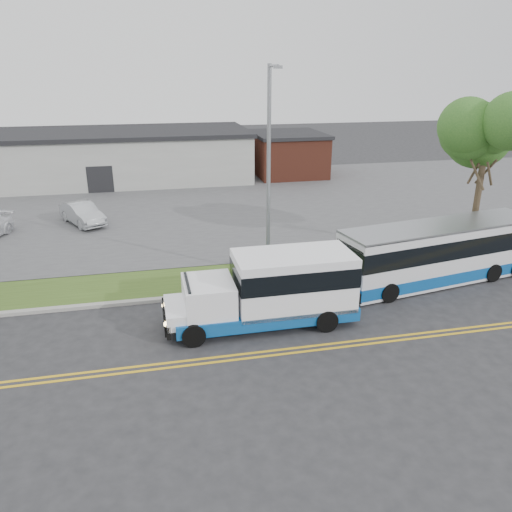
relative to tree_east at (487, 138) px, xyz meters
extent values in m
plane|color=#28282B|center=(-14.00, -3.00, -6.20)|extent=(140.00, 140.00, 0.00)
cube|color=gold|center=(-14.00, -6.85, -6.20)|extent=(70.00, 0.12, 0.01)
cube|color=gold|center=(-14.00, -7.15, -6.20)|extent=(70.00, 0.12, 0.01)
cube|color=#9E9B93|center=(-14.00, -1.90, -6.13)|extent=(80.00, 0.30, 0.15)
cube|color=#3A531B|center=(-14.00, -0.10, -6.15)|extent=(80.00, 3.30, 0.10)
cube|color=#4C4C4F|center=(-14.00, 14.00, -6.15)|extent=(80.00, 25.00, 0.10)
cube|color=#9E9E99|center=(-20.00, 24.00, -4.20)|extent=(25.00, 10.00, 4.00)
cube|color=black|center=(-20.00, 24.00, -2.03)|extent=(25.40, 10.40, 0.35)
cube|color=black|center=(-20.00, 19.05, -5.10)|extent=(2.00, 0.15, 2.20)
cube|color=brown|center=(-3.50, 23.00, -4.40)|extent=(6.00, 7.00, 3.60)
cube|color=black|center=(-3.50, 23.00, -2.45)|extent=(6.30, 7.30, 0.30)
cylinder|color=#32281B|center=(0.00, 0.00, -3.72)|extent=(0.32, 0.32, 4.76)
ellipsoid|color=#2A5D20|center=(0.00, 0.00, 0.02)|extent=(5.20, 5.20, 4.42)
cylinder|color=gray|center=(-11.00, -0.20, -1.35)|extent=(0.18, 0.18, 9.50)
cylinder|color=gray|center=(-11.00, -0.90, 3.30)|extent=(0.12, 1.40, 0.12)
cube|color=gray|center=(-11.00, -1.55, 3.25)|extent=(0.35, 0.18, 0.12)
cube|color=#0D4A92|center=(-12.25, -4.80, -5.64)|extent=(7.00, 2.40, 0.51)
cube|color=white|center=(-11.12, -4.79, -4.46)|extent=(4.53, 2.38, 2.16)
cube|color=black|center=(-11.12, -4.79, -4.10)|extent=(4.56, 2.43, 0.77)
cube|color=white|center=(-14.41, -4.81, -4.82)|extent=(1.86, 2.22, 1.23)
cube|color=black|center=(-15.18, -4.81, -4.61)|extent=(0.11, 1.95, 0.93)
cube|color=white|center=(-15.54, -4.81, -5.33)|extent=(1.04, 2.11, 0.57)
cube|color=black|center=(-16.00, -4.81, -5.64)|extent=(0.16, 2.11, 0.51)
sphere|color=#FFD88C|center=(-16.05, -5.59, -5.38)|extent=(0.21, 0.21, 0.21)
sphere|color=#FFD88C|center=(-16.06, -4.04, -5.38)|extent=(0.21, 0.21, 0.21)
cylinder|color=black|center=(-15.12, -5.92, -5.77)|extent=(0.87, 0.29, 0.86)
cylinder|color=black|center=(-15.13, -3.70, -5.77)|extent=(0.87, 0.29, 0.86)
cylinder|color=black|center=(-10.08, -5.90, -5.77)|extent=(0.87, 0.29, 0.86)
cylinder|color=black|center=(-10.09, -3.68, -5.77)|extent=(0.87, 0.29, 0.86)
cube|color=silver|center=(-3.31, -2.40, -4.81)|extent=(10.14, 3.92, 2.61)
cube|color=#0D4A92|center=(-3.31, -2.40, -5.71)|extent=(10.16, 3.94, 0.54)
cube|color=black|center=(-3.31, -2.40, -4.31)|extent=(10.18, 3.96, 0.86)
cube|color=black|center=(-8.15, -3.24, -4.49)|extent=(0.45, 2.06, 1.44)
cube|color=black|center=(-8.21, -3.26, -5.80)|extent=(0.49, 2.24, 0.45)
cube|color=gray|center=(-3.31, -2.40, -3.49)|extent=(10.14, 3.92, 0.11)
cylinder|color=black|center=(-6.59, -4.05, -5.77)|extent=(0.90, 0.43, 0.86)
cylinder|color=black|center=(-6.95, -1.96, -5.77)|extent=(0.90, 0.43, 0.86)
cylinder|color=black|center=(-0.82, -3.04, -5.77)|extent=(0.90, 0.43, 0.86)
cylinder|color=black|center=(-1.19, -0.95, -5.77)|extent=(0.90, 0.43, 0.86)
cylinder|color=black|center=(0.32, -0.69, -5.77)|extent=(0.90, 0.43, 0.86)
imported|color=#ACB0B4|center=(-20.53, 10.36, -5.42)|extent=(3.27, 4.38, 1.38)
camera|label=1|loc=(-16.30, -21.75, 3.22)|focal=35.00mm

